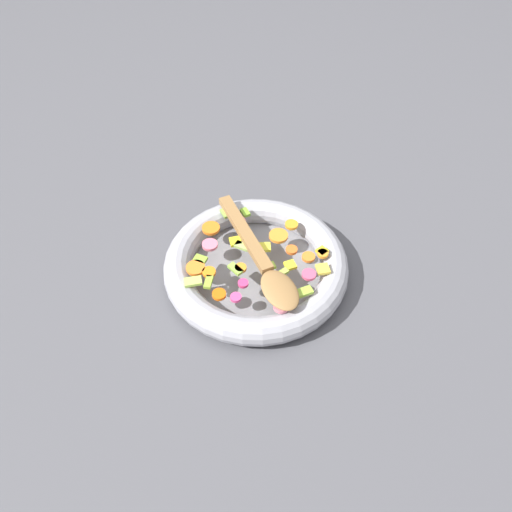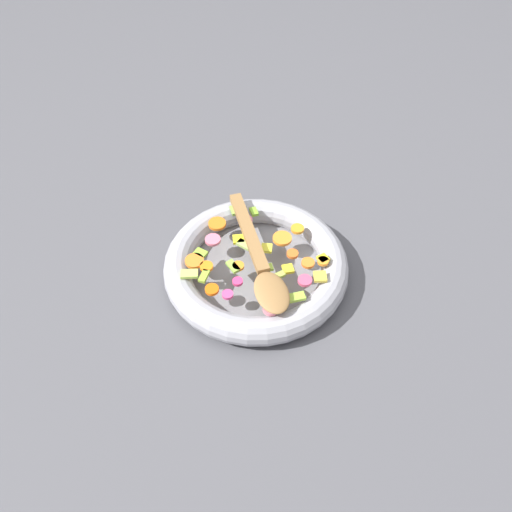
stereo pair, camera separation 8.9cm
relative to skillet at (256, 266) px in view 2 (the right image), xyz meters
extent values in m
plane|color=#4C4C51|center=(0.00, 0.00, -0.02)|extent=(4.00, 4.00, 0.00)
cylinder|color=slate|center=(0.00, 0.00, -0.02)|extent=(0.29, 0.29, 0.01)
torus|color=#9E9EA5|center=(0.00, 0.00, 0.00)|extent=(0.34, 0.34, 0.05)
cylinder|color=orange|center=(0.09, 0.08, 0.03)|extent=(0.03, 0.03, 0.01)
cylinder|color=orange|center=(-0.06, -0.09, 0.03)|extent=(0.05, 0.05, 0.01)
cylinder|color=orange|center=(0.07, 0.06, 0.03)|extent=(0.03, 0.03, 0.01)
cylinder|color=orange|center=(-0.11, -0.01, 0.03)|extent=(0.05, 0.05, 0.01)
cylinder|color=#E75F0E|center=(0.01, -0.11, 0.03)|extent=(0.03, 0.03, 0.01)
cylinder|color=orange|center=(-0.03, -0.08, 0.03)|extent=(0.03, 0.03, 0.01)
cylinder|color=orange|center=(0.00, 0.10, 0.03)|extent=(0.03, 0.03, 0.01)
cylinder|color=orange|center=(0.00, -0.04, 0.03)|extent=(0.03, 0.03, 0.01)
cylinder|color=orange|center=(0.04, 0.05, 0.03)|extent=(0.03, 0.03, 0.01)
cylinder|color=orange|center=(0.00, 0.06, 0.03)|extent=(0.05, 0.05, 0.01)
cube|color=#A3BB46|center=(0.06, 0.00, 0.03)|extent=(0.01, 0.02, 0.01)
cube|color=#B7DB59|center=(-0.04, -0.12, 0.03)|extent=(0.03, 0.03, 0.01)
cube|color=#A5C563|center=(-0.03, 0.00, 0.03)|extent=(0.03, 0.02, 0.01)
cube|color=#8FB336|center=(-0.02, -0.10, 0.03)|extent=(0.02, 0.03, 0.01)
cube|color=#A3C742|center=(0.04, -0.01, 0.03)|extent=(0.02, 0.03, 0.01)
cube|color=#83AE48|center=(-0.11, 0.04, 0.03)|extent=(0.03, 0.03, 0.01)
cube|color=#8AB435|center=(-0.07, -0.07, 0.03)|extent=(0.03, 0.02, 0.01)
cube|color=#96BC3B|center=(0.11, -0.01, 0.03)|extent=(0.03, 0.04, 0.01)
cube|color=#BAD262|center=(0.07, -0.04, 0.03)|extent=(0.02, 0.03, 0.01)
cube|color=#81BB31|center=(-0.09, 0.07, 0.03)|extent=(0.02, 0.02, 0.01)
cube|color=#8ABA43|center=(-0.01, -0.05, 0.03)|extent=(0.03, 0.02, 0.01)
cylinder|color=#D94D70|center=(0.10, 0.03, 0.03)|extent=(0.03, 0.03, 0.01)
cylinder|color=#E36E85|center=(-0.08, -0.04, 0.03)|extent=(0.03, 0.03, 0.01)
cylinder|color=pink|center=(-0.08, 0.04, 0.03)|extent=(0.03, 0.03, 0.01)
cylinder|color=#D7447F|center=(0.04, -0.09, 0.03)|extent=(0.03, 0.03, 0.01)
cylinder|color=#DA376F|center=(0.03, -0.06, 0.03)|extent=(0.03, 0.03, 0.01)
cylinder|color=pink|center=(0.11, -0.06, 0.03)|extent=(0.03, 0.03, 0.01)
cube|color=yellow|center=(0.00, 0.03, 0.03)|extent=(0.03, 0.03, 0.01)
cube|color=yellow|center=(0.08, 0.09, 0.03)|extent=(0.02, 0.02, 0.01)
cube|color=yellow|center=(-0.05, 0.00, 0.03)|extent=(0.03, 0.03, 0.01)
cube|color=yellow|center=(0.06, 0.02, 0.03)|extent=(0.03, 0.03, 0.01)
cube|color=yellow|center=(0.11, 0.05, 0.03)|extent=(0.03, 0.03, 0.01)
cube|color=olive|center=(-0.05, 0.02, 0.04)|extent=(0.19, 0.10, 0.01)
ellipsoid|color=olive|center=(0.09, -0.04, 0.04)|extent=(0.11, 0.09, 0.01)
camera|label=1|loc=(0.39, -0.45, 0.69)|focal=35.00mm
camera|label=2|loc=(0.45, -0.38, 0.69)|focal=35.00mm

